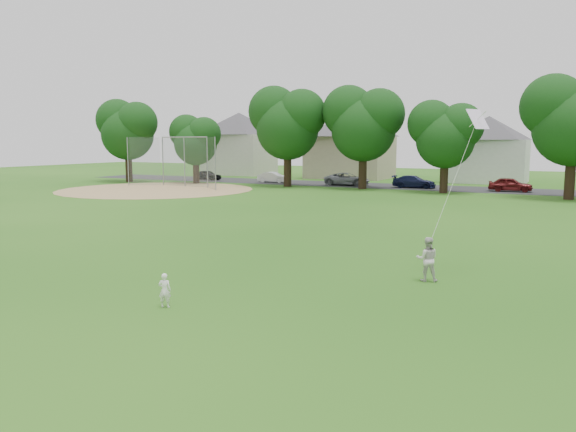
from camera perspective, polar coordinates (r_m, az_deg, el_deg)
The scene contains 10 objects.
ground at distance 16.19m, azimuth -7.53°, elevation -8.65°, with size 160.00×160.00×0.00m, color #1E5112.
street at distance 55.62m, azimuth 18.06°, elevation 2.60°, with size 90.00×7.00×0.01m, color #2D2D30.
dirt_infield at distance 53.85m, azimuth -13.22°, elevation 2.63°, with size 18.00×18.00×0.02m, color #9E7F51.
toddler at distance 15.78m, azimuth -12.41°, elevation -7.39°, with size 0.35×0.23×0.96m, color white.
older_boy at distance 18.74m, azimuth 13.96°, elevation -4.28°, with size 0.70×0.55×1.45m, color silver.
kite at distance 19.11m, azimuth 16.41°, elevation 3.19°, with size 0.99×1.31×4.76m.
baseball_backstop at distance 56.76m, azimuth -10.84°, elevation 5.41°, with size 11.18×2.77×4.90m.
tree_row at distance 49.49m, azimuth 22.49°, elevation 9.20°, with size 82.43×9.11×10.69m.
parked_cars at distance 54.00m, azimuth 23.19°, elevation 2.87°, with size 72.10×2.60×1.28m.
house_row at distance 65.53m, azimuth 18.48°, elevation 7.32°, with size 75.92×13.55×9.76m.
Camera 1 is at (8.95, -12.71, 4.52)m, focal length 35.00 mm.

